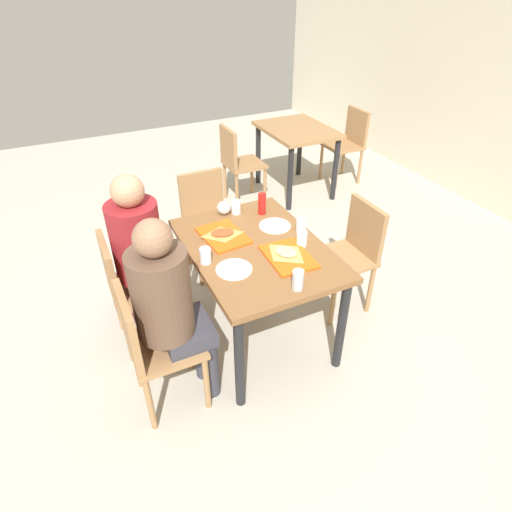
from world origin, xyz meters
name	(u,v)px	position (x,y,z in m)	size (l,w,h in m)	color
ground_plane	(256,332)	(0.00, 0.00, -0.01)	(10.00, 10.00, 0.02)	#B2AD9E
main_table	(256,259)	(0.00, 0.00, 0.66)	(1.16, 0.84, 0.76)	brown
chair_near_left	(129,285)	(-0.29, -0.80, 0.51)	(0.40, 0.40, 0.87)	#9E7247
chair_near_right	(151,343)	(0.29, -0.80, 0.51)	(0.40, 0.40, 0.87)	#9E7247
chair_far_side	(352,249)	(0.00, 0.80, 0.51)	(0.40, 0.40, 0.87)	#9E7247
chair_left_end	(207,215)	(-0.96, 0.00, 0.51)	(0.40, 0.40, 0.87)	#9E7247
person_in_red	(144,249)	(-0.29, -0.66, 0.76)	(0.32, 0.42, 1.28)	#383842
person_in_brown_jacket	(170,302)	(0.29, -0.66, 0.76)	(0.32, 0.42, 1.28)	#383842
tray_red_near	(223,236)	(-0.20, -0.15, 0.77)	(0.36, 0.26, 0.02)	#D85914
tray_red_far	(288,257)	(0.20, 0.13, 0.77)	(0.36, 0.26, 0.02)	#D85914
paper_plate_center	(275,226)	(-0.17, 0.23, 0.76)	(0.22, 0.22, 0.01)	white
paper_plate_near_edge	(234,269)	(0.17, -0.23, 0.76)	(0.22, 0.22, 0.01)	white
pizza_slice_a	(222,233)	(-0.21, -0.15, 0.79)	(0.19, 0.24, 0.02)	#C68C47
pizza_slice_b	(286,252)	(0.18, 0.12, 0.79)	(0.25, 0.22, 0.02)	tan
plastic_cup_a	(301,226)	(-0.03, 0.35, 0.81)	(0.07, 0.07, 0.10)	white
plastic_cup_b	(205,256)	(0.03, -0.35, 0.81)	(0.07, 0.07, 0.10)	white
plastic_cup_c	(236,207)	(-0.46, 0.06, 0.81)	(0.07, 0.07, 0.10)	white
plastic_cup_d	(302,239)	(0.12, 0.27, 0.81)	(0.07, 0.07, 0.10)	white
soda_can	(298,280)	(0.49, 0.02, 0.82)	(0.07, 0.07, 0.12)	#B7BCC6
condiment_bottle	(262,204)	(-0.38, 0.23, 0.84)	(0.06, 0.06, 0.16)	red
foil_bundle	(224,208)	(-0.49, -0.02, 0.81)	(0.10, 0.10, 0.10)	silver
handbag	(125,298)	(-0.64, -0.82, 0.14)	(0.32, 0.16, 0.28)	#592D38
background_table	(297,139)	(-1.97, 1.46, 0.63)	(0.90, 0.70, 0.76)	#9E7247
background_chair_near	(237,160)	(-1.97, 0.72, 0.51)	(0.40, 0.40, 0.87)	#9E7247
background_chair_far	(349,140)	(-1.97, 2.19, 0.51)	(0.40, 0.40, 0.87)	#9E7247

